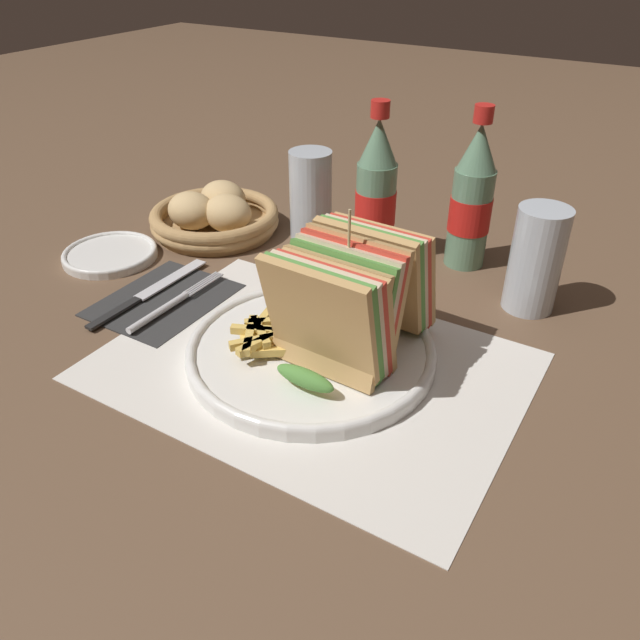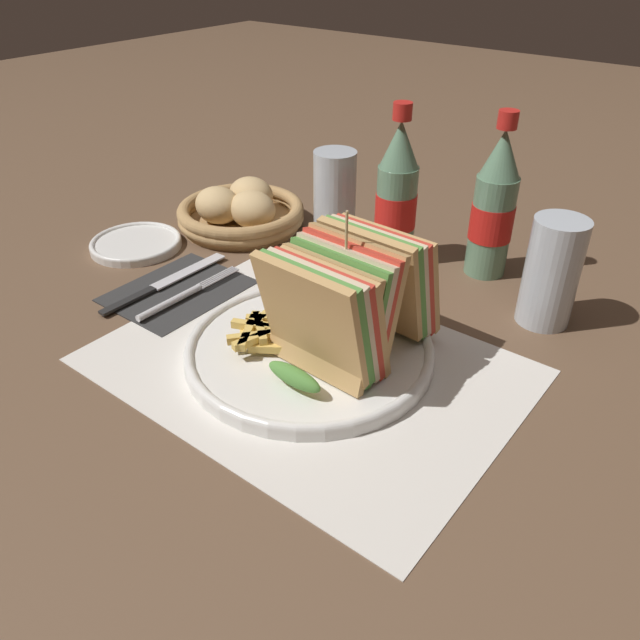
% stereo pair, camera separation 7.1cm
% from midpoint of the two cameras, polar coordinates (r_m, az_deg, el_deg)
% --- Properties ---
extents(ground_plane, '(4.00, 4.00, 0.00)m').
position_cam_midpoint_polar(ground_plane, '(0.70, 2.49, -5.04)').
color(ground_plane, brown).
extents(placemat, '(0.46, 0.33, 0.00)m').
position_cam_midpoint_polar(placemat, '(0.71, 1.67, -4.25)').
color(placemat, silver).
rests_on(placemat, ground_plane).
extents(plate_main, '(0.29, 0.29, 0.02)m').
position_cam_midpoint_polar(plate_main, '(0.72, 1.86, -2.78)').
color(plate_main, white).
rests_on(plate_main, ground_plane).
extents(club_sandwich, '(0.13, 0.21, 0.17)m').
position_cam_midpoint_polar(club_sandwich, '(0.67, 5.50, 1.69)').
color(club_sandwich, tan).
rests_on(club_sandwich, plate_main).
extents(fries_pile, '(0.10, 0.10, 0.02)m').
position_cam_midpoint_polar(fries_pile, '(0.71, -2.18, -1.20)').
color(fries_pile, '#E0B756').
rests_on(fries_pile, plate_main).
extents(napkin, '(0.14, 0.17, 0.00)m').
position_cam_midpoint_polar(napkin, '(0.86, -10.55, 2.62)').
color(napkin, '#2D2D2D').
rests_on(napkin, ground_plane).
extents(fork, '(0.02, 0.17, 0.01)m').
position_cam_midpoint_polar(fork, '(0.83, -10.29, 2.03)').
color(fork, silver).
rests_on(fork, napkin).
extents(knife, '(0.02, 0.21, 0.00)m').
position_cam_midpoint_polar(knife, '(0.87, -11.81, 3.27)').
color(knife, black).
rests_on(knife, napkin).
extents(coke_bottle_near, '(0.06, 0.06, 0.23)m').
position_cam_midpoint_polar(coke_bottle_near, '(0.90, 9.31, 11.01)').
color(coke_bottle_near, slate).
rests_on(coke_bottle_near, ground_plane).
extents(coke_bottle_far, '(0.06, 0.06, 0.23)m').
position_cam_midpoint_polar(coke_bottle_far, '(0.90, 17.85, 9.68)').
color(coke_bottle_far, slate).
rests_on(coke_bottle_far, ground_plane).
extents(glass_near, '(0.07, 0.07, 0.14)m').
position_cam_midpoint_polar(glass_near, '(0.82, 22.68, 3.39)').
color(glass_near, silver).
rests_on(glass_near, ground_plane).
extents(glass_far, '(0.07, 0.07, 0.14)m').
position_cam_midpoint_polar(glass_far, '(0.98, 3.46, 10.75)').
color(glass_far, silver).
rests_on(glass_far, ground_plane).
extents(bread_basket, '(0.21, 0.21, 0.07)m').
position_cam_midpoint_polar(bread_basket, '(1.03, -5.26, 9.82)').
color(bread_basket, '#AD8451').
rests_on(bread_basket, ground_plane).
extents(side_saucer, '(0.14, 0.14, 0.01)m').
position_cam_midpoint_polar(side_saucer, '(0.99, -14.52, 6.76)').
color(side_saucer, white).
rests_on(side_saucer, ground_plane).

